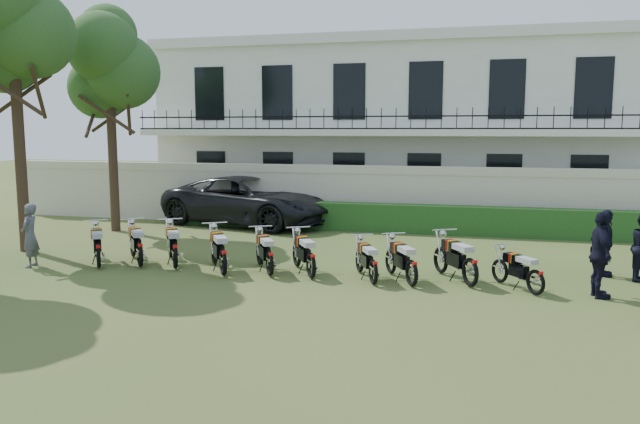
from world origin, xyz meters
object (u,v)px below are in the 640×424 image
(motorcycle_5, at_px, (311,259))
(officer_2, at_px, (601,255))
(tree_west_near, at_px, (110,63))
(inspector, at_px, (30,235))
(motorcycle_7, at_px, (412,267))
(motorcycle_8, at_px, (470,265))
(motorcycle_2, at_px, (175,250))
(motorcycle_3, at_px, (223,256))
(motorcycle_1, at_px, (140,248))
(motorcycle_4, at_px, (270,257))
(motorcycle_9, at_px, (536,276))
(suv, at_px, (249,201))
(motorcycle_6, at_px, (373,266))
(officer_5, at_px, (605,243))
(tree_west_mid, at_px, (13,22))
(motorcycle_0, at_px, (98,250))

(motorcycle_5, bearing_deg, officer_2, -31.26)
(tree_west_near, bearing_deg, inspector, -78.89)
(motorcycle_7, bearing_deg, motorcycle_8, -15.60)
(motorcycle_2, bearing_deg, motorcycle_3, -47.56)
(motorcycle_1, bearing_deg, tree_west_near, 89.23)
(motorcycle_4, bearing_deg, inspector, 153.84)
(motorcycle_9, relative_size, suv, 0.22)
(motorcycle_6, relative_size, officer_5, 1.03)
(suv, height_order, inspector, suv)
(tree_west_mid, bearing_deg, motorcycle_6, -8.05)
(motorcycle_4, bearing_deg, tree_west_mid, 140.26)
(motorcycle_6, bearing_deg, motorcycle_0, 155.30)
(suv, bearing_deg, motorcycle_8, -118.87)
(tree_west_mid, xyz_separation_m, motorcycle_1, (4.50, -1.21, -6.15))
(motorcycle_6, height_order, suv, suv)
(motorcycle_5, height_order, motorcycle_6, motorcycle_5)
(motorcycle_5, bearing_deg, motorcycle_8, -28.85)
(motorcycle_8, height_order, inspector, inspector)
(officer_5, bearing_deg, motorcycle_9, 150.65)
(tree_west_mid, xyz_separation_m, motorcycle_2, (5.50, -1.18, -6.14))
(tree_west_near, xyz_separation_m, motorcycle_0, (3.03, -5.61, -5.38))
(motorcycle_5, xyz_separation_m, inspector, (-7.55, -0.50, 0.34))
(motorcycle_8, bearing_deg, motorcycle_5, 151.09)
(inspector, bearing_deg, motorcycle_8, 79.47)
(motorcycle_0, height_order, suv, suv)
(motorcycle_8, bearing_deg, officer_2, -34.66)
(tree_west_near, relative_size, motorcycle_4, 4.48)
(motorcycle_5, xyz_separation_m, motorcycle_6, (1.56, -0.20, -0.04))
(motorcycle_1, relative_size, motorcycle_4, 0.96)
(tree_west_near, height_order, motorcycle_3, tree_west_near)
(motorcycle_8, height_order, suv, suv)
(motorcycle_1, xyz_separation_m, motorcycle_2, (1.00, 0.03, 0.01))
(motorcycle_6, xyz_separation_m, suv, (-6.16, 8.04, 0.46))
(tree_west_near, distance_m, motorcycle_1, 8.48)
(motorcycle_3, bearing_deg, tree_west_mid, 134.66)
(motorcycle_4, xyz_separation_m, motorcycle_8, (4.80, 0.16, 0.03))
(tree_west_mid, height_order, motorcycle_4, tree_west_mid)
(motorcycle_2, distance_m, suv, 7.76)
(motorcycle_3, relative_size, motorcycle_8, 1.00)
(motorcycle_4, xyz_separation_m, motorcycle_5, (1.05, 0.02, 0.01))
(motorcycle_5, height_order, inspector, inspector)
(motorcycle_6, bearing_deg, inspector, 156.54)
(motorcycle_2, distance_m, motorcycle_6, 5.27)
(motorcycle_1, height_order, suv, suv)
(motorcycle_5, relative_size, officer_5, 1.07)
(motorcycle_6, bearing_deg, officer_5, -1.74)
(motorcycle_7, bearing_deg, officer_5, -1.55)
(motorcycle_6, xyz_separation_m, officer_5, (5.39, 2.36, 0.37))
(motorcycle_3, height_order, motorcycle_4, motorcycle_3)
(motorcycle_3, bearing_deg, inspector, 149.89)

